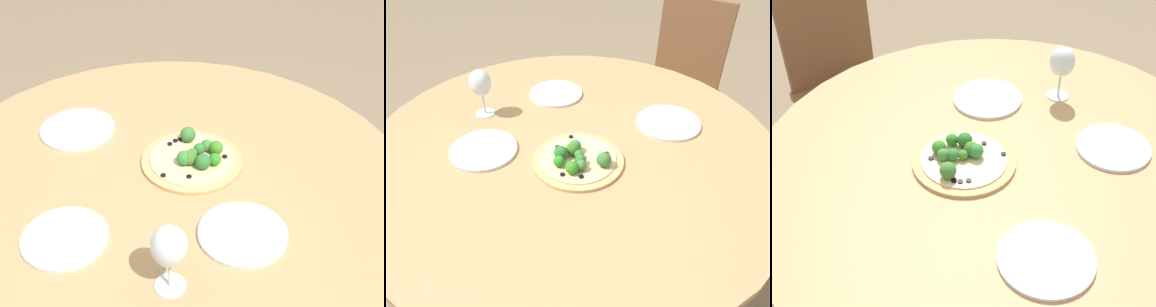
% 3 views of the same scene
% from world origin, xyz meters
% --- Properties ---
extents(dining_table, '(1.33, 1.33, 0.78)m').
position_xyz_m(dining_table, '(0.00, 0.00, 0.71)').
color(dining_table, tan).
rests_on(dining_table, ground_plane).
extents(pizza, '(0.28, 0.28, 0.06)m').
position_xyz_m(pizza, '(-0.01, 0.10, 0.79)').
color(pizza, tan).
rests_on(pizza, dining_table).
extents(wine_glass, '(0.08, 0.08, 0.17)m').
position_xyz_m(wine_glass, '(0.29, -0.19, 0.89)').
color(wine_glass, silver).
rests_on(wine_glass, dining_table).
extents(plate_near, '(0.20, 0.20, 0.01)m').
position_xyz_m(plate_near, '(0.04, -0.31, 0.78)').
color(plate_near, silver).
rests_on(plate_near, dining_table).
extents(plate_far, '(0.22, 0.22, 0.01)m').
position_xyz_m(plate_far, '(-0.34, -0.08, 0.78)').
color(plate_far, silver).
rests_on(plate_far, dining_table).
extents(plate_side, '(0.21, 0.21, 0.01)m').
position_xyz_m(plate_side, '(0.27, 0.03, 0.78)').
color(plate_side, silver).
rests_on(plate_side, dining_table).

